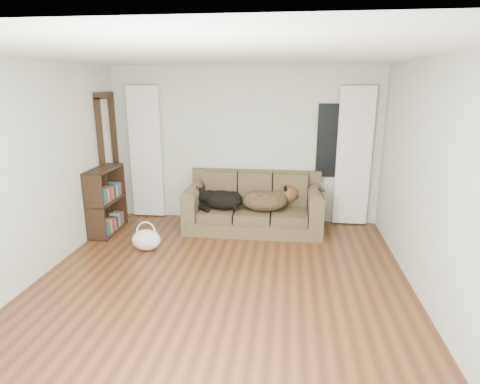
# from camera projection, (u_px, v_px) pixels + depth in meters

# --- Properties ---
(floor) EXTENTS (5.00, 5.00, 0.00)m
(floor) POSITION_uv_depth(u_px,v_px,m) (220.00, 288.00, 4.71)
(floor) COLOR #452514
(floor) RESTS_ON ground
(ceiling) EXTENTS (5.00, 5.00, 0.00)m
(ceiling) POSITION_uv_depth(u_px,v_px,m) (216.00, 55.00, 4.01)
(ceiling) COLOR white
(ceiling) RESTS_ON ground
(wall_back) EXTENTS (4.50, 0.04, 2.60)m
(wall_back) POSITION_uv_depth(u_px,v_px,m) (244.00, 145.00, 6.75)
(wall_back) COLOR beige
(wall_back) RESTS_ON ground
(wall_left) EXTENTS (0.04, 5.00, 2.60)m
(wall_left) POSITION_uv_depth(u_px,v_px,m) (26.00, 175.00, 4.63)
(wall_left) COLOR beige
(wall_left) RESTS_ON ground
(wall_right) EXTENTS (0.04, 5.00, 2.60)m
(wall_right) POSITION_uv_depth(u_px,v_px,m) (435.00, 187.00, 4.09)
(wall_right) COLOR beige
(wall_right) RESTS_ON ground
(curtain_left) EXTENTS (0.55, 0.08, 2.25)m
(curtain_left) POSITION_uv_depth(u_px,v_px,m) (146.00, 153.00, 6.92)
(curtain_left) COLOR white
(curtain_left) RESTS_ON ground
(curtain_right) EXTENTS (0.55, 0.08, 2.25)m
(curtain_right) POSITION_uv_depth(u_px,v_px,m) (354.00, 157.00, 6.50)
(curtain_right) COLOR white
(curtain_right) RESTS_ON ground
(window_pane) EXTENTS (0.50, 0.03, 1.20)m
(window_pane) POSITION_uv_depth(u_px,v_px,m) (332.00, 141.00, 6.52)
(window_pane) COLOR black
(window_pane) RESTS_ON wall_back
(door_casing) EXTENTS (0.07, 0.60, 2.10)m
(door_casing) POSITION_uv_depth(u_px,v_px,m) (110.00, 162.00, 6.65)
(door_casing) COLOR #312213
(door_casing) RESTS_ON ground
(sofa) EXTENTS (2.17, 0.94, 0.89)m
(sofa) POSITION_uv_depth(u_px,v_px,m) (254.00, 203.00, 6.45)
(sofa) COLOR #332B1C
(sofa) RESTS_ON floor
(dog_black_lab) EXTENTS (0.82, 0.70, 0.29)m
(dog_black_lab) POSITION_uv_depth(u_px,v_px,m) (220.00, 200.00, 6.48)
(dog_black_lab) COLOR black
(dog_black_lab) RESTS_ON sofa
(dog_shepherd) EXTENTS (0.79, 0.59, 0.33)m
(dog_shepherd) POSITION_uv_depth(u_px,v_px,m) (268.00, 201.00, 6.40)
(dog_shepherd) COLOR black
(dog_shepherd) RESTS_ON sofa
(tv_remote) EXTENTS (0.09, 0.17, 0.02)m
(tv_remote) POSITION_uv_depth(u_px,v_px,m) (321.00, 190.00, 6.15)
(tv_remote) COLOR black
(tv_remote) RESTS_ON sofa
(tote_bag) EXTENTS (0.50, 0.45, 0.30)m
(tote_bag) POSITION_uv_depth(u_px,v_px,m) (146.00, 239.00, 5.73)
(tote_bag) COLOR silver
(tote_bag) RESTS_ON floor
(bookshelf) EXTENTS (0.37, 0.85, 1.04)m
(bookshelf) POSITION_uv_depth(u_px,v_px,m) (106.00, 202.00, 6.33)
(bookshelf) COLOR #312213
(bookshelf) RESTS_ON floor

